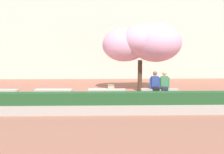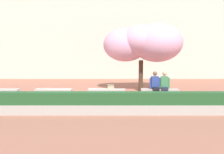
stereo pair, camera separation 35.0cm
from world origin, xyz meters
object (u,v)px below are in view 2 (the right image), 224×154
Objects in this scene: stone_bench_center at (107,92)px; person_seated_left at (155,84)px; stone_bench_near_east at (160,92)px; person_seated_right at (165,84)px; stone_bench_west_end at (1,92)px; cherry_tree_main at (144,43)px; stone_bench_near_west at (54,92)px; handbag at (111,86)px.

stone_bench_center is 2.33m from person_seated_left.
person_seated_right is at bearing -13.68° from stone_bench_near_east.
stone_bench_west_end is 7.69m from cherry_tree_main.
stone_bench_near_east is at bearing -75.56° from cherry_tree_main.
stone_bench_center is 0.41× the size of cherry_tree_main.
stone_bench_center is at bearing 0.00° from stone_bench_near_west.
handbag is 0.08× the size of cherry_tree_main.
cherry_tree_main is (-0.31, 2.10, 1.96)m from person_seated_left.
stone_bench_near_west and stone_bench_near_east have the same top height.
stone_bench_center is at bearing 178.89° from person_seated_right.
stone_bench_near_west is 2.52m from stone_bench_center.
stone_bench_near_west is at bearing 179.36° from person_seated_left.
cherry_tree_main is (7.03, 2.05, 2.35)m from stone_bench_west_end.
stone_bench_center is at bearing -174.92° from handbag.
person_seated_left is at bearing -1.95° from handbag.
stone_bench_near_west is at bearing 180.00° from stone_bench_near_east.
person_seated_left reaches higher than stone_bench_near_west.
stone_bench_west_end is 5.21× the size of handbag.
person_seated_right is (0.44, 0.00, 0.00)m from person_seated_left.
stone_bench_west_end is 7.34m from person_seated_left.
stone_bench_west_end is 5.04m from stone_bench_center.
person_seated_right is at bearing -0.58° from stone_bench_near_west.
person_seated_right reaches higher than handbag.
person_seated_left is at bearing -0.42° from stone_bench_west_end.
stone_bench_west_end is at bearing 179.58° from person_seated_left.
person_seated_left is 0.44m from person_seated_right.
handbag is at bearing -131.36° from cherry_tree_main.
person_seated_left reaches higher than stone_bench_west_end.
person_seated_right is (7.77, -0.05, 0.40)m from stone_bench_west_end.
handbag is (0.20, 0.02, 0.28)m from stone_bench_center.
person_seated_left is at bearing -81.72° from cherry_tree_main.
stone_bench_center is 5.21× the size of handbag.
handbag is at bearing 0.20° from stone_bench_west_end.
stone_bench_west_end is 1.00× the size of stone_bench_near_east.
stone_bench_west_end is 1.00× the size of stone_bench_near_west.
stone_bench_center is 3.70m from cherry_tree_main.
stone_bench_west_end is at bearing 180.00° from stone_bench_near_east.
handbag is at bearing 0.38° from stone_bench_near_west.
handbag is at bearing 178.05° from person_seated_left.
person_seated_right is at bearing -1.60° from handbag.
handbag reaches higher than stone_bench_near_east.
stone_bench_west_end is 7.55m from stone_bench_near_east.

